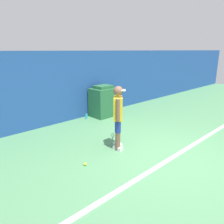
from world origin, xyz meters
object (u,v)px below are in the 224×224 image
at_px(tennis_player, 118,115).
at_px(covered_chair, 103,102).
at_px(tennis_ball, 85,164).
at_px(water_bottle, 87,116).

distance_m(tennis_player, covered_chair, 2.70).
relative_size(tennis_player, tennis_ball, 22.04).
distance_m(tennis_ball, water_bottle, 3.18).
height_order(tennis_player, water_bottle, tennis_player).
relative_size(tennis_player, water_bottle, 7.23).
distance_m(tennis_player, tennis_ball, 1.35).
relative_size(tennis_ball, covered_chair, 0.06).
bearing_deg(tennis_player, covered_chair, 11.97).
bearing_deg(covered_chair, water_bottle, 166.31).
distance_m(tennis_player, water_bottle, 2.63).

